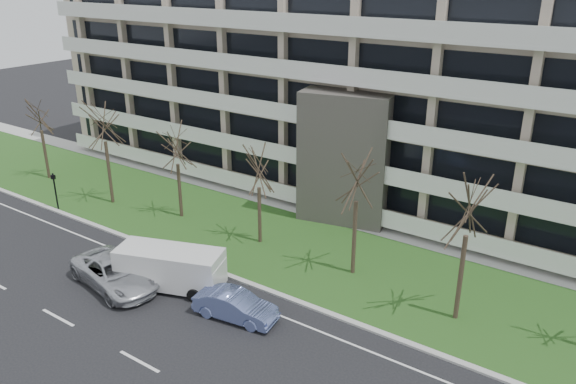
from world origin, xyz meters
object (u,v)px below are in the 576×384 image
Objects in this scene: silver_pickup at (115,273)px; pedestrian_signal at (55,187)px; white_van at (171,265)px; blue_sedan at (235,306)px.

pedestrian_signal is at bearing 79.09° from silver_pickup.
silver_pickup is 3.20m from white_van.
silver_pickup is 0.97× the size of white_van.
pedestrian_signal is (-19.38, 3.22, 1.08)m from blue_sedan.
blue_sedan is at bearing -30.33° from pedestrian_signal.
blue_sedan is at bearing -23.63° from white_van.
silver_pickup is 7.56m from blue_sedan.
pedestrian_signal is at bearing 149.23° from white_van.
white_van reaches higher than blue_sedan.
white_van is at bearing -32.06° from pedestrian_signal.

